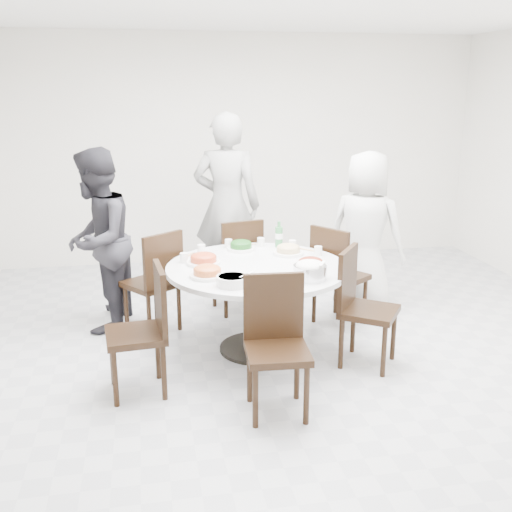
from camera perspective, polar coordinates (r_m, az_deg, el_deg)
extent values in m
cube|color=#BBBCC1|center=(5.13, 4.27, -9.26)|extent=(6.00, 6.00, 0.01)
cube|color=white|center=(7.62, -1.38, 10.08)|extent=(6.00, 0.01, 2.80)
cylinder|color=silver|center=(5.05, 0.11, -5.02)|extent=(1.50, 1.50, 0.75)
cube|color=black|center=(5.66, 8.05, -1.76)|extent=(0.59, 0.59, 0.95)
cube|color=black|center=(5.92, -1.94, -0.80)|extent=(0.50, 0.50, 0.95)
cube|color=black|center=(5.49, -9.93, -2.38)|extent=(0.59, 0.59, 0.95)
cube|color=black|center=(4.42, -11.41, -7.10)|extent=(0.46, 0.46, 0.95)
cube|color=black|center=(4.07, 2.05, -8.85)|extent=(0.45, 0.45, 0.95)
cube|color=black|center=(4.84, 10.75, -4.96)|extent=(0.59, 0.59, 0.95)
imported|color=silver|center=(5.96, 10.40, 2.25)|extent=(0.92, 0.89, 1.59)
imported|color=black|center=(6.31, -2.79, 4.83)|extent=(0.81, 0.64, 1.93)
imported|color=black|center=(5.58, -14.86, 1.41)|extent=(0.80, 0.93, 1.66)
cylinder|color=white|center=(5.38, -1.44, 0.89)|extent=(0.25, 0.25, 0.06)
cylinder|color=white|center=(5.25, 3.09, 0.53)|extent=(0.26, 0.26, 0.07)
cylinder|color=white|center=(4.98, -5.02, -0.35)|extent=(0.28, 0.28, 0.08)
cylinder|color=white|center=(4.86, 5.23, -0.85)|extent=(0.25, 0.25, 0.06)
cylinder|color=white|center=(4.64, -4.66, -1.59)|extent=(0.28, 0.28, 0.07)
cylinder|color=silver|center=(4.60, 5.15, -1.54)|extent=(0.26, 0.26, 0.11)
cylinder|color=white|center=(4.44, -2.27, -2.36)|extent=(0.24, 0.24, 0.07)
cylinder|color=#30783E|center=(5.47, 2.20, 2.09)|extent=(0.07, 0.07, 0.24)
cylinder|color=white|center=(5.49, -0.81, 1.29)|extent=(0.07, 0.07, 0.08)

